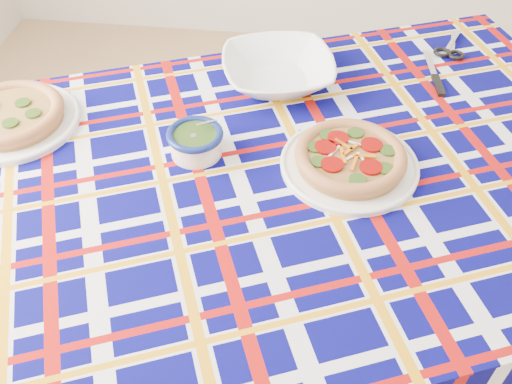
% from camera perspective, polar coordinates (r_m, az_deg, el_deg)
% --- Properties ---
extents(dining_table, '(1.87, 1.54, 0.75)m').
position_cam_1_polar(dining_table, '(1.27, 1.95, -1.01)').
color(dining_table, brown).
rests_on(dining_table, floor).
extents(tablecloth, '(1.91, 1.58, 0.11)m').
position_cam_1_polar(tablecloth, '(1.25, 1.98, -0.22)').
color(tablecloth, '#050455').
rests_on(tablecloth, dining_table).
extents(main_focaccia_plate, '(0.42, 0.42, 0.06)m').
position_cam_1_polar(main_focaccia_plate, '(1.23, 9.42, 3.47)').
color(main_focaccia_plate, olive).
rests_on(main_focaccia_plate, tablecloth).
extents(pesto_bowl, '(0.15, 0.15, 0.07)m').
position_cam_1_polar(pesto_bowl, '(1.25, -6.07, 5.18)').
color(pesto_bowl, '#1C350E').
rests_on(pesto_bowl, tablecloth).
extents(serving_bowl, '(0.34, 0.34, 0.07)m').
position_cam_1_polar(serving_bowl, '(1.47, 2.22, 12.02)').
color(serving_bowl, white).
rests_on(serving_bowl, tablecloth).
extents(second_focaccia_plate, '(0.42, 0.42, 0.06)m').
position_cam_1_polar(second_focaccia_plate, '(1.44, -23.29, 7.12)').
color(second_focaccia_plate, olive).
rests_on(second_focaccia_plate, tablecloth).
extents(table_knife, '(0.04, 0.23, 0.01)m').
position_cam_1_polar(table_knife, '(1.61, 17.05, 12.15)').
color(table_knife, silver).
rests_on(table_knife, tablecloth).
extents(kitchen_scissors, '(0.13, 0.20, 0.02)m').
position_cam_1_polar(kitchen_scissors, '(1.73, 19.12, 14.11)').
color(kitchen_scissors, silver).
rests_on(kitchen_scissors, tablecloth).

